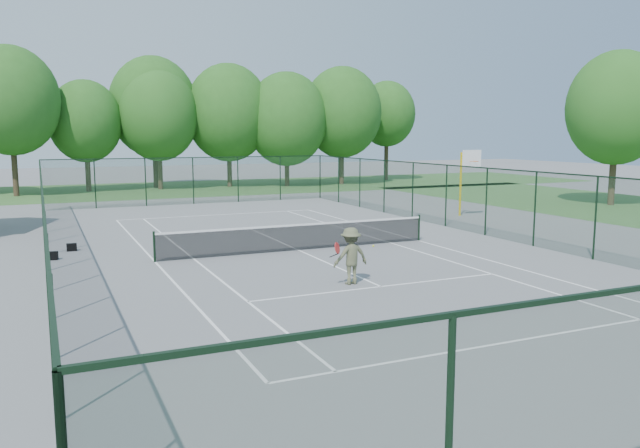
{
  "coord_description": "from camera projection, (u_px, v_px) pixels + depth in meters",
  "views": [
    {
      "loc": [
        -9.03,
        -22.07,
        4.46
      ],
      "look_at": [
        0.0,
        -2.0,
        1.3
      ],
      "focal_mm": 35.0,
      "sensor_mm": 36.0,
      "label": 1
    }
  ],
  "objects": [
    {
      "name": "grass_far",
      "position": [
        161.0,
        189.0,
        51.31
      ],
      "size": [
        80.0,
        16.0,
        0.01
      ],
      "primitive_type": "cube",
      "color": "#437335",
      "rests_on": "ground"
    },
    {
      "name": "tree_side",
      "position": [
        617.0,
        108.0,
        38.96
      ],
      "size": [
        6.12,
        6.12,
        9.69
      ],
      "color": "#453525",
      "rests_on": "ground"
    },
    {
      "name": "tennis_player",
      "position": [
        351.0,
        256.0,
        18.68
      ],
      "size": [
        1.9,
        0.93,
        1.72
      ],
      "color": "#585B3E",
      "rests_on": "ground"
    },
    {
      "name": "ground",
      "position": [
        299.0,
        250.0,
        24.23
      ],
      "size": [
        140.0,
        140.0,
        0.0
      ],
      "primitive_type": "plane",
      "color": "gray",
      "rests_on": "ground"
    },
    {
      "name": "fence_enclosure",
      "position": [
        299.0,
        211.0,
        24.0
      ],
      "size": [
        18.05,
        36.05,
        3.02
      ],
      "color": "#1E3E27",
      "rests_on": "ground"
    },
    {
      "name": "sports_bag_a",
      "position": [
        52.0,
        256.0,
        22.38
      ],
      "size": [
        0.41,
        0.3,
        0.3
      ],
      "primitive_type": "cube",
      "rotation": [
        0.0,
        0.0,
        -0.21
      ],
      "color": "black",
      "rests_on": "ground"
    },
    {
      "name": "tree_line_far",
      "position": [
        158.0,
        116.0,
        50.45
      ],
      "size": [
        39.4,
        6.4,
        9.7
      ],
      "color": "#453525",
      "rests_on": "ground"
    },
    {
      "name": "tennis_net",
      "position": [
        299.0,
        236.0,
        24.14
      ],
      "size": [
        11.08,
        0.08,
        1.1
      ],
      "color": "black",
      "rests_on": "ground"
    },
    {
      "name": "court_lines",
      "position": [
        299.0,
        250.0,
        24.22
      ],
      "size": [
        11.05,
        23.85,
        0.01
      ],
      "color": "white",
      "rests_on": "ground"
    },
    {
      "name": "sports_bag_b",
      "position": [
        72.0,
        247.0,
        24.09
      ],
      "size": [
        0.38,
        0.24,
        0.29
      ],
      "primitive_type": "cube",
      "rotation": [
        0.0,
        0.0,
        -0.03
      ],
      "color": "black",
      "rests_on": "ground"
    },
    {
      "name": "basketball_goal",
      "position": [
        467.0,
        170.0,
        33.8
      ],
      "size": [
        1.2,
        1.43,
        3.65
      ],
      "color": "yellow",
      "rests_on": "ground"
    }
  ]
}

